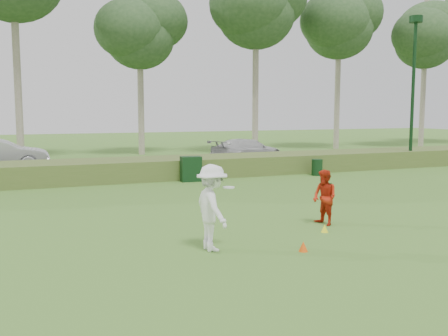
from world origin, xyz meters
name	(u,v)px	position (x,y,z in m)	size (l,w,h in m)	color
ground	(285,237)	(0.00, 0.00, 0.00)	(120.00, 120.00, 0.00)	#3D7226
reed_strip	(160,168)	(0.00, 12.00, 0.45)	(80.00, 3.00, 0.90)	#486127
park_road	(137,166)	(0.00, 17.00, 0.03)	(80.00, 6.00, 0.06)	#2D2D2D
lamp_post	(414,65)	(14.00, 11.00, 5.59)	(0.70, 0.70, 8.18)	black
tree_4	(140,31)	(2.00, 24.50, 8.59)	(6.24, 6.24, 11.50)	gray
tree_5	(256,7)	(10.00, 22.50, 10.47)	(7.28, 7.28, 14.00)	gray
tree_6	(339,23)	(18.00, 23.80, 10.10)	(7.02, 7.02, 13.50)	gray
tree_7	(426,36)	(26.00, 22.80, 9.34)	(6.50, 6.50, 12.50)	gray
player_white	(212,208)	(-2.07, -0.37, 0.97)	(0.92, 1.28, 1.94)	white
player_red	(325,198)	(1.66, 0.79, 0.76)	(0.74, 0.57, 1.52)	red
cone_orange	(303,246)	(-0.23, -1.25, 0.11)	(0.21, 0.21, 0.23)	#FC550D
cone_yellow	(325,228)	(1.20, 0.07, 0.10)	(0.19, 0.19, 0.20)	#FFF41A
utility_cabinet	(191,169)	(0.95, 10.22, 0.55)	(0.89, 0.55, 1.11)	black
trash_bin	(317,167)	(7.24, 9.86, 0.39)	(0.52, 0.52, 0.78)	black
car_right	(247,151)	(6.41, 16.11, 0.76)	(1.97, 4.86, 1.41)	silver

